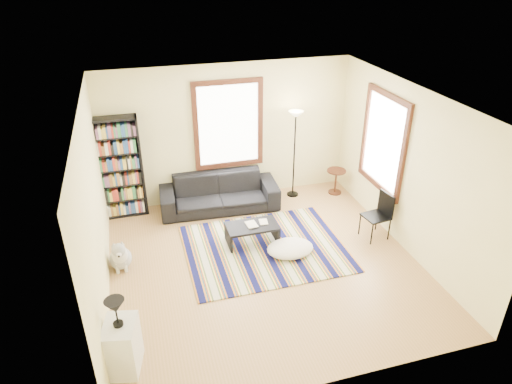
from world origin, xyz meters
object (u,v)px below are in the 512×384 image
object	(u,v)px
sofa	(219,193)
coffee_table	(252,234)
floor_lamp	(294,155)
folding_chair	(376,217)
white_cabinet	(123,346)
floor_cushion	(290,248)
dog	(120,253)
side_table	(336,182)
bookshelf	(119,168)

from	to	relation	value
sofa	coffee_table	bearing A→B (deg)	-74.43
floor_lamp	folding_chair	world-z (taller)	floor_lamp
coffee_table	white_cabinet	distance (m)	3.19
sofa	floor_cushion	distance (m)	2.09
sofa	floor_lamp	xyz separation A→B (m)	(1.62, 0.10, 0.59)
sofa	dog	distance (m)	2.47
side_table	floor_cushion	bearing A→B (deg)	-132.63
dog	white_cabinet	bearing A→B (deg)	-90.47
bookshelf	floor_lamp	size ratio (longest dim) A/B	1.08
floor_cushion	folding_chair	world-z (taller)	folding_chair
floor_lamp	side_table	bearing A→B (deg)	-10.27
floor_cushion	white_cabinet	distance (m)	3.31
bookshelf	folding_chair	world-z (taller)	bookshelf
folding_chair	dog	world-z (taller)	folding_chair
bookshelf	floor_cushion	world-z (taller)	bookshelf
floor_lamp	white_cabinet	size ratio (longest dim) A/B	2.66
bookshelf	coffee_table	xyz separation A→B (m)	(2.15, -1.66, -0.82)
sofa	folding_chair	xyz separation A→B (m)	(2.47, -1.83, 0.09)
sofa	side_table	xyz separation A→B (m)	(2.52, -0.06, -0.07)
side_table	white_cabinet	xyz separation A→B (m)	(-4.50, -3.55, 0.08)
folding_chair	dog	bearing A→B (deg)	167.21
side_table	dog	size ratio (longest dim) A/B	0.96
side_table	dog	xyz separation A→B (m)	(-4.50, -1.41, 0.01)
coffee_table	dog	xyz separation A→B (m)	(-2.27, -0.09, 0.10)
sofa	dog	size ratio (longest dim) A/B	4.15
bookshelf	dog	bearing A→B (deg)	-93.74
coffee_table	dog	bearing A→B (deg)	-177.84
floor_cushion	coffee_table	bearing A→B (deg)	137.14
side_table	folding_chair	size ratio (longest dim) A/B	0.63
sofa	folding_chair	world-z (taller)	folding_chair
sofa	bookshelf	world-z (taller)	bookshelf
coffee_table	folding_chair	size ratio (longest dim) A/B	1.05
folding_chair	dog	xyz separation A→B (m)	(-4.45, 0.35, -0.15)
bookshelf	folding_chair	xyz separation A→B (m)	(4.33, -2.10, -0.57)
bookshelf	side_table	world-z (taller)	bookshelf
coffee_table	side_table	xyz separation A→B (m)	(2.23, 1.33, 0.09)
white_cabinet	dog	world-z (taller)	white_cabinet
folding_chair	coffee_table	bearing A→B (deg)	160.36
floor_cushion	floor_lamp	xyz separation A→B (m)	(0.78, 2.00, 0.83)
bookshelf	white_cabinet	bearing A→B (deg)	-91.74
side_table	floor_lamp	bearing A→B (deg)	169.73
sofa	white_cabinet	distance (m)	4.12
floor_lamp	side_table	size ratio (longest dim) A/B	3.44
sofa	bookshelf	size ratio (longest dim) A/B	1.17
folding_chair	bookshelf	bearing A→B (deg)	145.87
side_table	dog	distance (m)	4.71
folding_chair	white_cabinet	xyz separation A→B (m)	(-4.45, -1.79, -0.08)
side_table	white_cabinet	distance (m)	5.74
floor_cushion	dog	world-z (taller)	dog
floor_lamp	side_table	xyz separation A→B (m)	(0.91, -0.16, -0.66)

